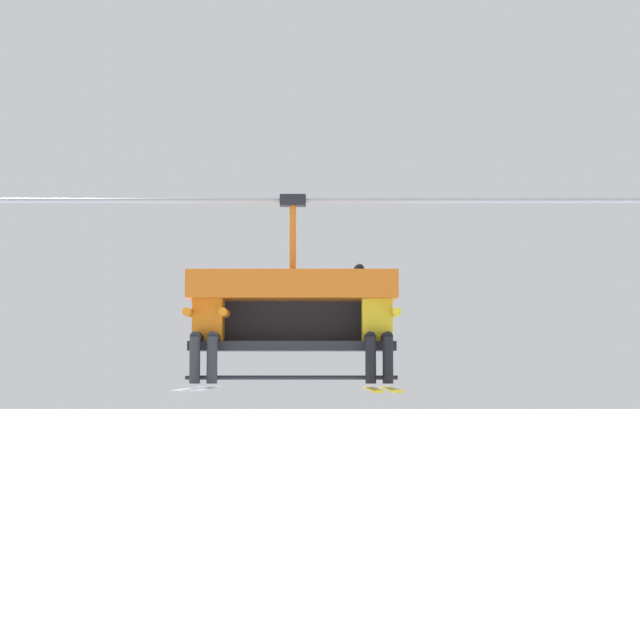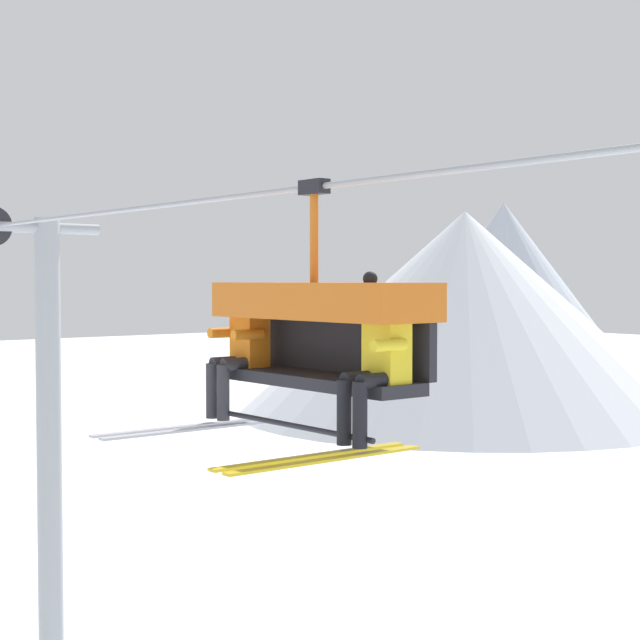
# 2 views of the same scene
# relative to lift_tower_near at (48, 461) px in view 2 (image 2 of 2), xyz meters

# --- Properties ---
(mountain_peak_west) EXTENTS (18.33, 18.33, 12.30)m
(mountain_peak_west) POSITION_rel_lift_tower_near_xyz_m (-33.91, 49.18, 2.15)
(mountain_peak_west) COLOR silver
(mountain_peak_west) RESTS_ON ground_plane
(mountain_peak_central) EXTENTS (22.70, 22.70, 10.09)m
(mountain_peak_central) POSITION_rel_lift_tower_near_xyz_m (-20.10, 30.31, 1.04)
(mountain_peak_central) COLOR white
(mountain_peak_central) RESTS_ON ground_plane
(lift_tower_near) EXTENTS (0.36, 1.88, 7.68)m
(lift_tower_near) POSITION_rel_lift_tower_near_xyz_m (0.00, 0.00, 0.00)
(lift_tower_near) COLOR #9EA3A8
(lift_tower_near) RESTS_ON ground_plane
(lift_cable) EXTENTS (18.97, 0.05, 0.05)m
(lift_cable) POSITION_rel_lift_tower_near_xyz_m (8.49, -0.78, 3.39)
(lift_cable) COLOR #9EA3A8
(chairlift_chair) EXTENTS (2.22, 0.74, 1.99)m
(chairlift_chair) POSITION_rel_lift_tower_near_xyz_m (7.26, -0.71, 2.32)
(chairlift_chair) COLOR #232328
(skier_orange) EXTENTS (0.46, 1.70, 1.23)m
(skier_orange) POSITION_rel_lift_tower_near_xyz_m (6.36, -0.93, 2.03)
(skier_orange) COLOR orange
(skier_yellow) EXTENTS (0.48, 1.70, 1.34)m
(skier_yellow) POSITION_rel_lift_tower_near_xyz_m (8.16, -0.92, 2.05)
(skier_yellow) COLOR yellow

